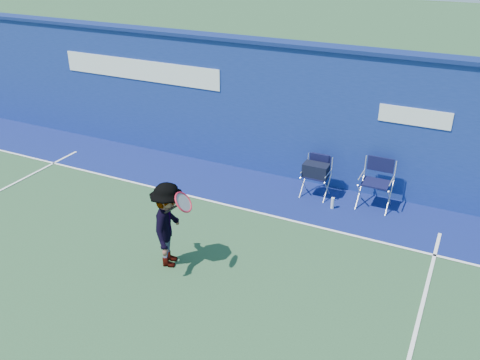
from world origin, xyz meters
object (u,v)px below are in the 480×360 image
at_px(water_bottle, 333,203).
at_px(directors_chair_left, 316,180).
at_px(directors_chair_right, 375,193).
at_px(tennis_player, 169,225).

bearing_deg(water_bottle, directors_chair_left, 143.46).
relative_size(directors_chair_left, directors_chair_right, 0.88).
height_order(water_bottle, tennis_player, tennis_player).
bearing_deg(directors_chair_left, tennis_player, -112.87).
xyz_separation_m(directors_chair_left, tennis_player, (-1.46, -3.46, 0.39)).
distance_m(directors_chair_left, tennis_player, 3.77).
distance_m(directors_chair_left, directors_chair_right, 1.26).
xyz_separation_m(directors_chair_left, directors_chair_right, (1.25, 0.08, -0.06)).
distance_m(water_bottle, tennis_player, 3.71).
bearing_deg(directors_chair_right, water_bottle, -148.69).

